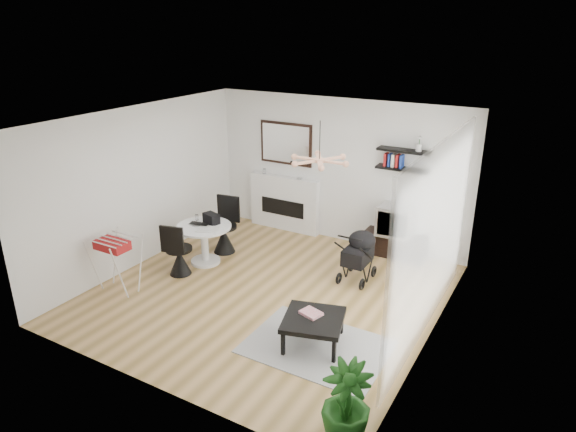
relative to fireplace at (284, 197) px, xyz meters
The scene contains 25 objects.
floor 2.75m from the fireplace, 65.59° to the right, with size 5.00×5.00×0.00m, color olive.
ceiling 3.34m from the fireplace, 65.59° to the right, with size 5.00×5.00×0.00m, color white.
wall_back 1.29m from the fireplace, ahead, with size 5.00×5.00×0.00m, color white.
wall_left 2.88m from the fireplace, 120.01° to the right, with size 5.00×5.00×0.00m, color white.
wall_right 4.39m from the fireplace, 33.95° to the right, with size 5.00×5.00×0.00m, color white.
sheer_curtain 4.20m from the fireplace, 32.43° to the right, with size 0.04×3.60×2.60m, color white.
fireplace is the anchor object (origin of this frame).
shelf_lower 2.53m from the fireplace, ahead, with size 0.90×0.25×0.04m, color black.
shelf_upper 2.66m from the fireplace, ahead, with size 0.90×0.25×0.04m, color black.
pendant_lamp 3.15m from the fireplace, 49.71° to the right, with size 0.90×0.90×0.10m, color tan, non-canonical shape.
tv_console 2.41m from the fireplace, ahead, with size 1.11×0.39×0.41m, color black.
crt_tv 2.36m from the fireplace, ahead, with size 0.62×0.54×0.54m.
dining_table 2.09m from the fireplace, 101.45° to the right, with size 0.95×0.95×0.69m.
laptop 2.15m from the fireplace, 103.36° to the right, with size 0.34×0.22×0.03m, color black.
black_bag 1.91m from the fireplace, 101.20° to the right, with size 0.29×0.17×0.17m, color black.
newspaper 2.15m from the fireplace, 96.45° to the right, with size 0.36×0.30×0.01m, color white.
drinking_glass 2.00m from the fireplace, 110.01° to the right, with size 0.06×0.06×0.10m, color white.
chair_far 1.58m from the fireplace, 105.07° to the right, with size 0.49×0.51×1.01m.
chair_near 2.68m from the fireplace, 101.01° to the right, with size 0.47×0.48×0.93m.
drying_rack 3.63m from the fireplace, 105.39° to the right, with size 0.60×0.56×0.89m.
stroller 2.49m from the fireplace, 30.77° to the right, with size 0.45×0.74×0.89m.
rug 4.13m from the fireplace, 53.92° to the right, with size 1.80×1.30×0.01m, color #979797.
coffee_table 4.03m from the fireplace, 54.50° to the right, with size 0.94×0.94×0.39m.
magazines 3.94m from the fireplace, 54.81° to the right, with size 0.26×0.21×0.04m, color #C43148.
potted_plant 5.66m from the fireplace, 53.66° to the right, with size 0.50×0.50×0.89m, color #1D5618.
Camera 1 is at (3.77, -5.94, 3.98)m, focal length 32.00 mm.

